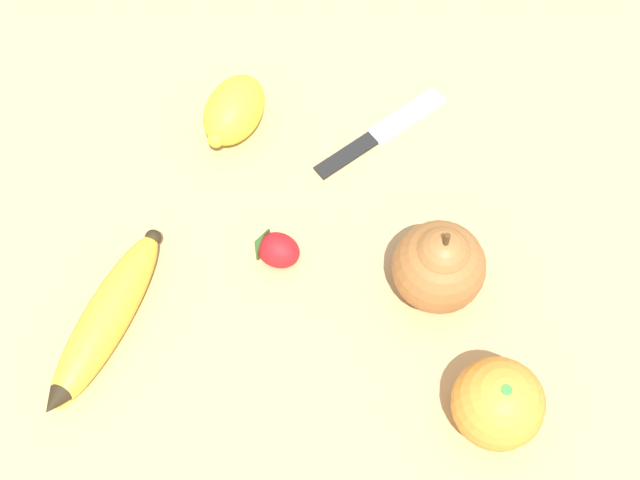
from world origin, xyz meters
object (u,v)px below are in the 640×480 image
object	(u,v)px
orange	(498,404)
paring_knife	(376,135)
pear	(439,265)
lemon	(234,110)
banana	(105,320)
strawberry	(275,249)

from	to	relation	value
orange	paring_knife	distance (m)	0.30
pear	lemon	distance (m)	0.26
lemon	paring_knife	bearing A→B (deg)	-171.80
banana	paring_knife	xyz separation A→B (m)	(-0.19, -0.26, -0.02)
orange	strawberry	size ratio (longest dim) A/B	1.60
lemon	strawberry	bearing A→B (deg)	120.13
banana	orange	world-z (taller)	orange
orange	lemon	bearing A→B (deg)	-38.68
orange	paring_knife	size ratio (longest dim) A/B	0.58
orange	paring_knife	bearing A→B (deg)	-58.87
banana	lemon	xyz separation A→B (m)	(-0.05, -0.24, 0.01)
paring_knife	lemon	bearing A→B (deg)	-132.72
orange	strawberry	distance (m)	0.24
banana	orange	xyz separation A→B (m)	(-0.35, -0.00, 0.02)
orange	lemon	xyz separation A→B (m)	(0.30, -0.24, -0.01)
paring_knife	banana	bearing A→B (deg)	-87.55
banana	orange	bearing A→B (deg)	99.97
banana	paring_knife	size ratio (longest dim) A/B	1.44
pear	strawberry	xyz separation A→B (m)	(0.15, 0.01, -0.03)
banana	paring_knife	bearing A→B (deg)	153.29
orange	banana	bearing A→B (deg)	0.06
orange	pear	bearing A→B (deg)	-57.57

